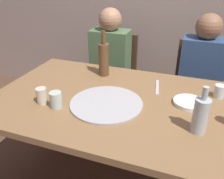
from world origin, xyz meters
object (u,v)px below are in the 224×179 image
Objects in this scene: plate_stack at (189,102)px; guest_in_sweater at (107,67)px; dining_table at (125,110)px; guest_in_beanie at (199,80)px; wine_bottle at (104,59)px; chair_right at (198,85)px; beer_bottle at (201,115)px; pizza_tray at (106,103)px; tumbler_near at (56,100)px; wine_glass at (42,96)px; table_knife at (157,87)px; chair_left at (112,73)px; tumbler_far at (219,91)px.

guest_in_sweater is (-0.77, 0.65, -0.13)m from plate_stack.
guest_in_beanie reaches higher than dining_table.
chair_right is at bearing 39.43° from wine_bottle.
plate_stack is (-0.06, 0.26, -0.09)m from beer_bottle.
pizza_tray is 0.29m from tumbler_near.
wine_glass is at bearing 50.56° from chair_right.
beer_bottle is 0.50m from table_knife.
wine_glass is 0.11× the size of chair_left.
chair_left reaches higher than tumbler_far.
plate_stack is (0.83, 0.28, -0.04)m from wine_glass.
tumbler_far reaches higher than table_knife.
tumbler_near is at bearing 92.58° from chair_left.
wine_glass is 1.44m from chair_right.
beer_bottle is at bearing -35.01° from wine_bottle.
wine_bottle is 0.55m from wine_glass.
pizza_tray is 0.37× the size of guest_in_beanie.
wine_bottle reaches higher than chair_left.
tumbler_far is at bearing 24.51° from dining_table.
wine_glass reaches higher than table_knife.
chair_left is at bearing 107.71° from pizza_tray.
guest_in_sweater reaches higher than tumbler_near.
beer_bottle is at bearing 128.12° from chair_left.
guest_in_sweater is at bearing 110.72° from pizza_tray.
wine_bottle is 1.35× the size of beer_bottle.
guest_in_sweater is at bearing 92.99° from tumbler_near.
table_knife is (-0.39, -0.00, -0.04)m from tumbler_far.
beer_bottle is at bearing -105.12° from tumbler_far.
tumbler_near is 0.97m from guest_in_sweater.
chair_right is at bearing -90.00° from guest_in_beanie.
wine_glass is (-0.89, -0.03, -0.05)m from beer_bottle.
chair_right is (0.70, 0.57, -0.37)m from wine_bottle.
chair_left is 0.86m from guest_in_beanie.
guest_in_sweater is (-0.05, 0.95, -0.17)m from tumbler_near.
wine_bottle reaches higher than dining_table.
guest_in_sweater is 1.00× the size of guest_in_beanie.
beer_bottle is 2.56× the size of wine_glass.
chair_right is at bearing 61.57° from pizza_tray.
tumbler_near is at bearing 50.37° from guest_in_beanie.
guest_in_sweater reaches higher than wine_glass.
pizza_tray is 2.36× the size of plate_stack.
tumbler_far is at bearing 99.35° from chair_right.
tumbler_far is 0.07× the size of guest_in_sweater.
pizza_tray is 5.38× the size of tumbler_far.
plate_stack is at bearing 102.81° from beer_bottle.
guest_in_beanie reaches higher than beer_bottle.
plate_stack is 1.02m from guest_in_sweater.
chair_right is at bearing 85.52° from plate_stack.
guest_in_beanie reaches higher than tumbler_far.
dining_table is at bearing 30.32° from tumbler_near.
tumbler_far reaches higher than plate_stack.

